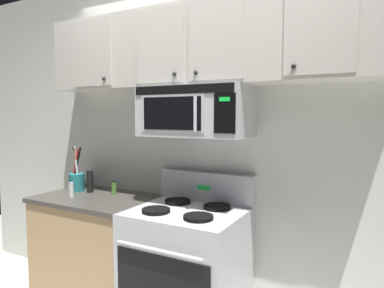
{
  "coord_description": "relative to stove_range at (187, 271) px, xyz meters",
  "views": [
    {
      "loc": [
        1.15,
        -1.61,
        1.55
      ],
      "look_at": [
        0.0,
        0.49,
        1.35
      ],
      "focal_mm": 32.68,
      "sensor_mm": 36.0,
      "label": 1
    }
  ],
  "objects": [
    {
      "name": "utensil_crock_teal",
      "position": [
        -1.13,
        0.07,
        0.53
      ],
      "size": [
        0.13,
        0.13,
        0.38
      ],
      "color": "teal",
      "rests_on": "counter_segment"
    },
    {
      "name": "over_range_microwave",
      "position": [
        -0.0,
        0.12,
        1.11
      ],
      "size": [
        0.76,
        0.43,
        0.35
      ],
      "color": "#B7BABF"
    },
    {
      "name": "spice_jar",
      "position": [
        -0.76,
        0.12,
        0.49
      ],
      "size": [
        0.04,
        0.04,
        0.12
      ],
      "color": "#4C7F33",
      "rests_on": "counter_segment"
    },
    {
      "name": "stove_range",
      "position": [
        0.0,
        0.0,
        0.0
      ],
      "size": [
        0.76,
        0.69,
        1.12
      ],
      "color": "#B7BABF",
      "rests_on": "ground_plane"
    },
    {
      "name": "salt_shaker",
      "position": [
        -0.99,
        -0.11,
        0.49
      ],
      "size": [
        0.04,
        0.04,
        0.12
      ],
      "color": "white",
      "rests_on": "counter_segment"
    },
    {
      "name": "counter_segment",
      "position": [
        -0.84,
        0.01,
        -0.02
      ],
      "size": [
        0.93,
        0.65,
        0.9
      ],
      "color": "tan",
      "rests_on": "ground_plane"
    },
    {
      "name": "pepper_mill",
      "position": [
        -0.99,
        0.09,
        0.52
      ],
      "size": [
        0.05,
        0.05,
        0.18
      ],
      "primitive_type": "cylinder",
      "color": "black",
      "rests_on": "counter_segment"
    },
    {
      "name": "back_wall",
      "position": [
        0.0,
        0.37,
        0.88
      ],
      "size": [
        5.2,
        0.1,
        2.7
      ],
      "primitive_type": "cube",
      "color": "silver",
      "rests_on": "ground_plane"
    },
    {
      "name": "upper_cabinets",
      "position": [
        -0.0,
        0.15,
        1.56
      ],
      "size": [
        2.5,
        0.36,
        0.55
      ],
      "color": "#BCB7AD"
    }
  ]
}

